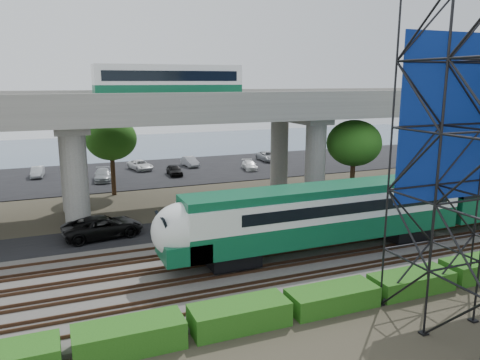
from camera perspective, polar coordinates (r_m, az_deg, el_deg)
name	(u,v)px	position (r m, az deg, el deg)	size (l,w,h in m)	color
ground	(276,278)	(27.63, 4.38, -11.78)	(140.00, 140.00, 0.00)	#474233
ballast_bed	(261,264)	(29.25, 2.62, -10.15)	(90.00, 12.00, 0.20)	slate
service_road	(216,226)	(36.70, -2.96, -5.59)	(90.00, 5.00, 0.08)	black
parking_lot	(153,172)	(58.77, -10.52, 0.95)	(90.00, 18.00, 0.08)	black
harbor_water	(126,149)	(80.17, -13.74, 3.72)	(140.00, 40.00, 0.03)	#44586F
rail_tracks	(261,261)	(29.18, 2.62, -9.83)	(90.00, 9.52, 0.16)	#472D1E
commuter_train	(354,209)	(31.61, 13.78, -3.46)	(29.30, 3.06, 4.30)	black
overpass	(192,116)	(40.29, -5.88, 7.81)	(80.00, 12.00, 12.40)	#9E9B93
hedge_strip	(332,297)	(24.49, 11.19, -13.81)	(34.60, 1.80, 1.20)	#1D5112
trees	(140,149)	(39.71, -12.15, 3.71)	(40.94, 16.94, 7.69)	#382314
suv	(103,227)	(35.13, -16.34, -5.48)	(2.60, 5.63, 1.57)	black
parked_cars	(158,167)	(58.40, -9.98, 1.56)	(38.20, 9.68, 1.31)	silver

